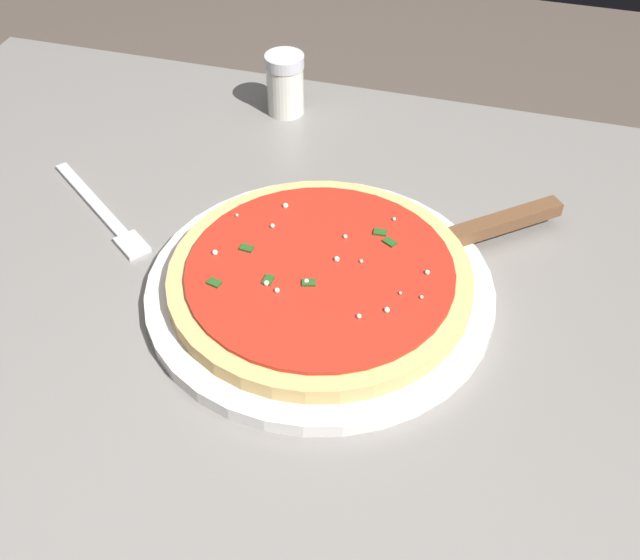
# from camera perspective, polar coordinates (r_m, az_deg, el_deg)

# --- Properties ---
(restaurant_table) EXTENTS (1.03, 0.78, 0.78)m
(restaurant_table) POSITION_cam_1_polar(r_m,az_deg,el_deg) (0.87, -2.78, -8.32)
(restaurant_table) COLOR black
(restaurant_table) RESTS_ON ground_plane
(serving_plate) EXTENTS (0.32, 0.32, 0.01)m
(serving_plate) POSITION_cam_1_polar(r_m,az_deg,el_deg) (0.75, 0.00, -0.72)
(serving_plate) COLOR white
(serving_plate) RESTS_ON restaurant_table
(pizza) EXTENTS (0.28, 0.28, 0.02)m
(pizza) POSITION_cam_1_polar(r_m,az_deg,el_deg) (0.74, -0.00, 0.21)
(pizza) COLOR #DBB26B
(pizza) RESTS_ON serving_plate
(pizza_server) EXTENTS (0.20, 0.18, 0.01)m
(pizza_server) POSITION_cam_1_polar(r_m,az_deg,el_deg) (0.81, 10.29, 3.14)
(pizza_server) COLOR silver
(pizza_server) RESTS_ON serving_plate
(fork) EXTENTS (0.16, 0.13, 0.00)m
(fork) POSITION_cam_1_polar(r_m,az_deg,el_deg) (0.87, -14.88, 4.53)
(fork) COLOR silver
(fork) RESTS_ON restaurant_table
(parmesan_shaker) EXTENTS (0.05, 0.05, 0.07)m
(parmesan_shaker) POSITION_cam_1_polar(r_m,az_deg,el_deg) (0.99, -2.45, 13.54)
(parmesan_shaker) COLOR silver
(parmesan_shaker) RESTS_ON restaurant_table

